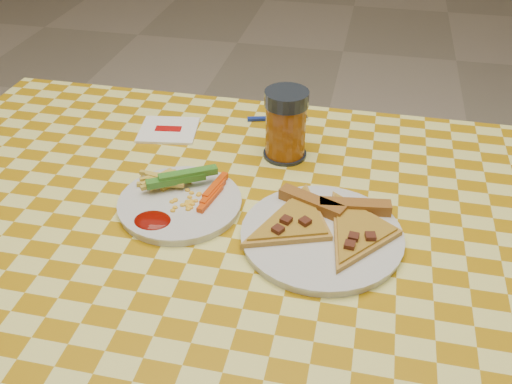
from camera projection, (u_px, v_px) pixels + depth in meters
table at (238, 258)px, 0.97m from camera, size 1.28×0.88×0.76m
plate_left at (180, 204)px, 0.96m from camera, size 0.24×0.24×0.01m
plate_right at (322, 237)px, 0.89m from camera, size 0.30×0.30×0.01m
fries_veggies at (177, 190)px, 0.96m from camera, size 0.18×0.17×0.04m
pizza_slices at (326, 224)px, 0.89m from camera, size 0.29×0.26×0.02m
drink_glass at (286, 125)px, 1.06m from camera, size 0.08×0.08×0.13m
napkin at (168, 130)px, 1.17m from camera, size 0.13×0.12×0.01m
fork at (278, 118)px, 1.21m from camera, size 0.13×0.05×0.01m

